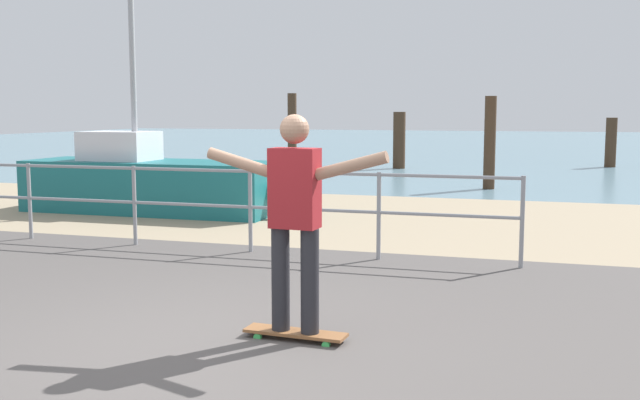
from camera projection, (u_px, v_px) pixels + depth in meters
beach_strip at (393, 219)px, 12.12m from camera, size 24.00×6.00×0.04m
sea_surface at (502, 144)px, 38.67m from camera, size 72.00×50.00×0.04m
railing_fence at (134, 193)px, 9.61m from camera, size 9.77×0.05×1.05m
sailboat at (160, 183)px, 12.75m from camera, size 4.95×1.40×4.99m
skateboard at (295, 333)px, 5.68m from camera, size 0.81×0.25×0.08m
skateboarder at (295, 210)px, 5.57m from camera, size 1.45×0.22×1.65m
groyne_post_0 at (292, 131)px, 22.28m from camera, size 0.27×0.27×2.27m
groyne_post_1 at (399, 141)px, 22.35m from camera, size 0.37×0.37×1.72m
groyne_post_2 at (490, 143)px, 16.46m from camera, size 0.26×0.26×2.08m
groyne_post_3 at (611, 143)px, 22.90m from camera, size 0.33×0.33×1.54m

